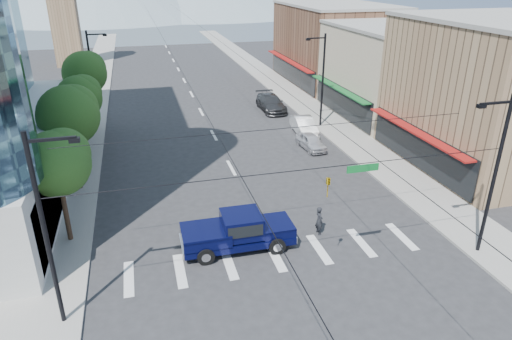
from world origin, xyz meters
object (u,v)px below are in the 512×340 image
Objects in this scene: parked_car_far at (271,103)px; pickup_truck at (237,231)px; pedestrian at (319,220)px; parked_car_near at (311,142)px; parked_car_mid at (304,126)px.

pickup_truck is at bearing -110.47° from parked_car_far.
pickup_truck reaches higher than pedestrian.
parked_car_near is 0.81× the size of parked_car_mid.
parked_car_mid is at bearing -84.45° from parked_car_far.
parked_car_mid reaches higher than parked_car_near.
parked_car_near is at bearing 55.07° from pickup_truck.
parked_car_mid is (5.42, 17.15, -0.09)m from pedestrian.
parked_car_near is 0.66× the size of parked_car_far.
parked_car_far is at bearing 100.38° from parked_car_mid.
pedestrian is 14.01m from parked_car_near.
parked_car_far reaches higher than parked_car_mid.
parked_car_far is at bearing 84.72° from parked_car_near.
parked_car_near is 4.01m from parked_car_mid.
pedestrian is at bearing -100.25° from parked_car_far.
pickup_truck is 1.32× the size of parked_car_mid.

